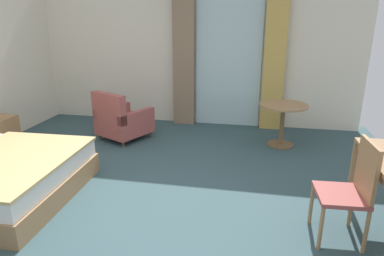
% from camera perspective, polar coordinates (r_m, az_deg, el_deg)
% --- Properties ---
extents(ground, '(6.54, 7.08, 0.10)m').
position_cam_1_polar(ground, '(3.89, -9.00, -13.52)').
color(ground, '#334C51').
extents(wall_back, '(6.14, 0.12, 2.70)m').
position_cam_1_polar(wall_back, '(6.52, 0.34, 12.61)').
color(wall_back, silver).
rests_on(wall_back, ground).
extents(balcony_glass_door, '(1.20, 0.02, 2.37)m').
position_cam_1_polar(balcony_glass_door, '(6.37, 6.15, 10.92)').
color(balcony_glass_door, silver).
rests_on(balcony_glass_door, ground).
extents(curtain_panel_left, '(0.39, 0.10, 2.39)m').
position_cam_1_polar(curtain_panel_left, '(6.39, -1.41, 11.12)').
color(curtain_panel_left, '#897056').
rests_on(curtain_panel_left, ground).
extents(curtain_panel_right, '(0.38, 0.10, 2.39)m').
position_cam_1_polar(curtain_panel_right, '(6.25, 13.71, 10.47)').
color(curtain_panel_right, tan).
rests_on(curtain_panel_right, ground).
extents(nightstand, '(0.40, 0.43, 0.51)m').
position_cam_1_polar(nightstand, '(6.08, -29.64, -0.75)').
color(nightstand, '#9E754C').
rests_on(nightstand, ground).
extents(desk_chair, '(0.44, 0.48, 0.96)m').
position_cam_1_polar(desk_chair, '(3.39, 25.35, -8.94)').
color(desk_chair, '#9E4C47').
rests_on(desk_chair, ground).
extents(armchair_by_window, '(0.96, 0.98, 0.84)m').
position_cam_1_polar(armchair_by_window, '(5.79, -11.79, 1.22)').
color(armchair_by_window, '#9E4C47').
rests_on(armchair_by_window, ground).
extents(round_cafe_table, '(0.76, 0.76, 0.68)m').
position_cam_1_polar(round_cafe_table, '(5.53, 15.10, 2.17)').
color(round_cafe_table, '#9E754C').
rests_on(round_cafe_table, ground).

